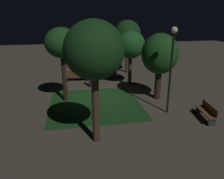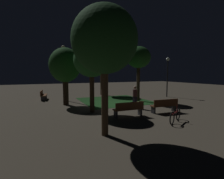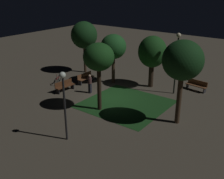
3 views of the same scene
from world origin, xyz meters
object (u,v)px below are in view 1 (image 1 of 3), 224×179
object	(u,v)px
bench_back_row	(207,111)
tree_tall_center	(127,34)
bench_front_right	(107,74)
tree_back_left	(94,52)
bench_lawn_edge	(78,76)
pedestrian	(91,77)
tree_near_wall	(62,44)
tree_left_canopy	(160,55)
tree_back_right	(131,45)
lamp_post_plaza_east	(172,57)
bicycle	(88,71)

from	to	relation	value
bench_back_row	tree_tall_center	xyz separation A→B (m)	(1.97, -11.01, 3.30)
bench_front_right	tree_back_left	distance (m)	10.88
bench_lawn_edge	pedestrian	size ratio (longest dim) A/B	1.14
bench_back_row	tree_near_wall	xyz separation A→B (m)	(7.90, -4.23, 3.38)
tree_left_canopy	tree_back_left	bearing A→B (deg)	44.44
tree_back_right	bench_back_row	bearing A→B (deg)	111.69
tree_tall_center	lamp_post_plaza_east	bearing A→B (deg)	90.90
bench_front_right	lamp_post_plaza_east	size ratio (longest dim) A/B	0.36
bench_front_right	tree_tall_center	size ratio (longest dim) A/B	0.35
tree_tall_center	pedestrian	distance (m)	6.43
bench_lawn_edge	bench_back_row	bearing A→B (deg)	127.91
tree_back_right	tree_left_canopy	size ratio (longest dim) A/B	0.99
tree_back_left	tree_tall_center	bearing A→B (deg)	-109.95
tree_back_left	lamp_post_plaza_east	size ratio (longest dim) A/B	1.10
bench_front_right	bicycle	xyz separation A→B (m)	(1.63, -1.93, -0.14)
tree_back_right	tree_near_wall	xyz separation A→B (m)	(5.17, 2.62, 0.55)
tree_near_wall	pedestrian	size ratio (longest dim) A/B	3.04
bicycle	pedestrian	size ratio (longest dim) A/B	0.92
bench_front_right	tree_left_canopy	distance (m)	6.51
tree_tall_center	bench_back_row	bearing A→B (deg)	100.14
bench_front_right	tree_left_canopy	world-z (taller)	tree_left_canopy
bench_back_row	lamp_post_plaza_east	xyz separation A→B (m)	(1.82, -1.24, 2.88)
tree_near_wall	tree_left_canopy	distance (m)	6.41
bench_lawn_edge	tree_left_canopy	bearing A→B (deg)	135.25
tree_left_canopy	pedestrian	xyz separation A→B (m)	(4.36, -3.30, -2.25)
tree_near_wall	lamp_post_plaza_east	size ratio (longest dim) A/B	0.98
pedestrian	bench_back_row	bearing A→B (deg)	130.79
tree_back_left	pedestrian	bearing A→B (deg)	-93.14
lamp_post_plaza_east	bicycle	world-z (taller)	lamp_post_plaza_east
tree_back_right	lamp_post_plaza_east	world-z (taller)	lamp_post_plaza_east
bench_lawn_edge	tree_back_right	size ratio (longest dim) A/B	0.41
bench_back_row	tree_left_canopy	xyz separation A→B (m)	(1.57, -3.58, 2.62)
lamp_post_plaza_east	tree_left_canopy	bearing A→B (deg)	-96.00
tree_near_wall	bicycle	xyz separation A→B (m)	(-1.97, -6.58, -3.52)
lamp_post_plaza_east	bicycle	distance (m)	10.85
bench_lawn_edge	tree_back_right	xyz separation A→B (m)	(-4.20, 2.04, 2.84)
bench_back_row	tree_back_left	world-z (taller)	tree_back_left
bench_lawn_edge	bench_back_row	distance (m)	11.26
bench_front_right	bench_back_row	xyz separation A→B (m)	(-4.30, 8.89, 0.00)
bench_front_right	pedestrian	bearing A→B (deg)	50.76
bench_lawn_edge	tree_tall_center	world-z (taller)	tree_tall_center
tree_back_right	pedestrian	bearing A→B (deg)	-0.50
lamp_post_plaza_east	pedestrian	world-z (taller)	lamp_post_plaza_east
tree_left_canopy	bench_front_right	bearing A→B (deg)	-62.81
bicycle	pedestrian	world-z (taller)	pedestrian
tree_left_canopy	bench_back_row	bearing A→B (deg)	113.67
bench_front_right	lamp_post_plaza_east	distance (m)	8.54
bench_back_row	tree_tall_center	world-z (taller)	tree_tall_center
bench_front_right	bicycle	bearing A→B (deg)	-49.73
tree_back_left	bench_back_row	bearing A→B (deg)	-169.98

